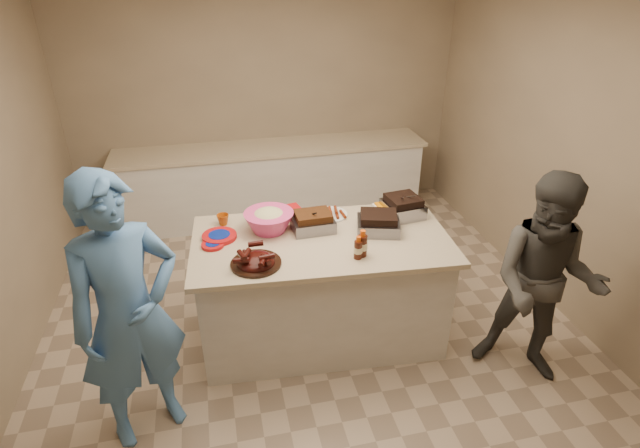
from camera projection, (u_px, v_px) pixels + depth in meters
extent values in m
cube|color=#47230F|center=(313.00, 230.00, 3.94)|extent=(0.33, 0.26, 0.10)
cube|color=black|center=(378.00, 231.00, 3.92)|extent=(0.39, 0.35, 0.10)
cube|color=gray|center=(402.00, 215.00, 4.15)|extent=(0.33, 0.33, 0.12)
cylinder|color=silver|center=(330.00, 215.00, 4.16)|extent=(0.30, 0.30, 0.05)
cube|color=orange|center=(393.00, 213.00, 4.19)|extent=(0.31, 0.24, 0.08)
cylinder|color=#39140A|center=(358.00, 258.00, 3.57)|extent=(0.06, 0.06, 0.18)
cylinder|color=#39140A|center=(362.00, 255.00, 3.60)|extent=(0.07, 0.07, 0.21)
cylinder|color=#EAA602|center=(280.00, 225.00, 4.01)|extent=(0.05, 0.05, 0.13)
imported|color=silver|center=(301.00, 224.00, 4.02)|extent=(0.14, 0.05, 0.14)
cylinder|color=#A80E10|center=(220.00, 238.00, 3.82)|extent=(0.28, 0.28, 0.03)
cylinder|color=#A80E10|center=(213.00, 246.00, 3.72)|extent=(0.18, 0.18, 0.02)
imported|color=#A2470A|center=(224.00, 225.00, 4.01)|extent=(0.10, 0.10, 0.10)
cube|color=#A80E10|center=(289.00, 217.00, 4.13)|extent=(0.20, 0.17, 0.09)
imported|color=#4B7FBF|center=(154.00, 422.00, 3.45)|extent=(1.42, 1.97, 0.45)
imported|color=#44423E|center=(522.00, 369.00, 3.89)|extent=(1.61, 1.78, 0.62)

